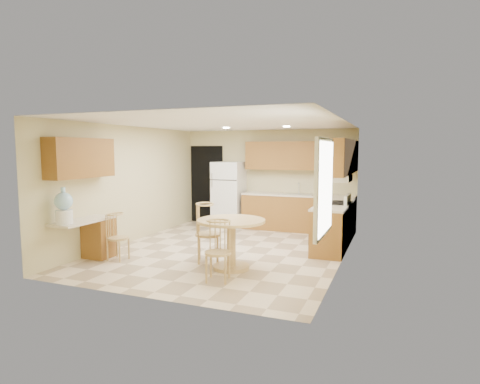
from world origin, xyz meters
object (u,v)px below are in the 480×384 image
at_px(water_crock, 64,207).
at_px(chair_table_b, 215,246).
at_px(stove, 333,224).
at_px(chair_table_a, 206,228).
at_px(dining_table, 231,237).
at_px(chair_desk, 115,233).
at_px(refrigerator, 229,194).

bearing_deg(water_crock, chair_table_b, 6.14).
bearing_deg(chair_table_b, stove, -125.13).
relative_size(chair_table_a, chair_table_b, 1.13).
bearing_deg(stove, dining_table, -120.59).
distance_m(stove, chair_table_b, 3.29).
height_order(stove, chair_desk, stove).
bearing_deg(dining_table, water_crock, -158.40).
relative_size(chair_table_b, water_crock, 1.51).
xyz_separation_m(refrigerator, chair_desk, (-0.60, -3.82, -0.33)).
height_order(refrigerator, chair_table_a, refrigerator).
height_order(refrigerator, water_crock, refrigerator).
height_order(chair_desk, water_crock, water_crock).
height_order(refrigerator, chair_table_b, refrigerator).
bearing_deg(chair_table_b, dining_table, -97.99).
height_order(refrigerator, stove, refrigerator).
distance_m(refrigerator, stove, 3.15).
bearing_deg(refrigerator, dining_table, -66.41).
distance_m(stove, water_crock, 5.16).
bearing_deg(dining_table, stove, 59.41).
relative_size(stove, dining_table, 0.96).
xyz_separation_m(refrigerator, chair_table_a, (0.98, -3.35, -0.21)).
bearing_deg(chair_desk, water_crock, -32.63).
relative_size(dining_table, water_crock, 1.86).
height_order(chair_table_a, chair_table_b, chair_table_a).
xyz_separation_m(chair_table_a, water_crock, (-2.03, -1.17, 0.41)).
relative_size(refrigerator, chair_table_b, 1.83).
relative_size(stove, chair_table_b, 1.18).
height_order(dining_table, chair_desk, dining_table).
bearing_deg(water_crock, refrigerator, 76.92).
distance_m(refrigerator, chair_table_b, 4.53).
height_order(dining_table, chair_table_b, chair_table_b).
bearing_deg(chair_desk, dining_table, 98.52).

